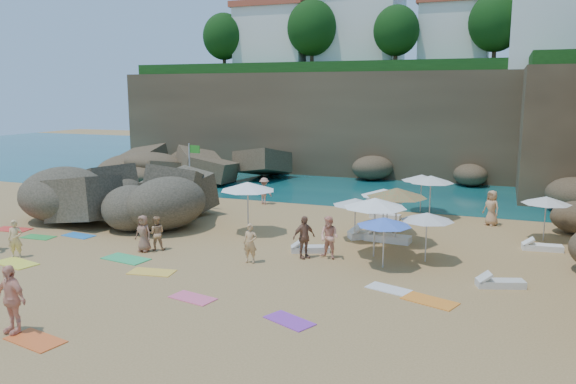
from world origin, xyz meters
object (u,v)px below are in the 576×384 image
(parasol_0, at_px, (388,196))
(person_stand_1, at_px, (156,233))
(person_stand_4, at_px, (492,208))
(person_stand_5, at_px, (166,183))
(person_stand_0, at_px, (15,239))
(parasol_1, at_px, (384,192))
(parasol_2, at_px, (422,178))
(person_stand_3, at_px, (304,237))
(person_stand_2, at_px, (264,191))
(lounger_0, at_px, (369,235))
(rock_outcrop, at_px, (130,216))
(flag_pole, at_px, (192,168))

(parasol_0, height_order, person_stand_1, parasol_0)
(person_stand_4, xyz_separation_m, person_stand_5, (-19.68, 1.37, -0.11))
(person_stand_0, bearing_deg, person_stand_5, 69.78)
(person_stand_0, bearing_deg, parasol_1, 7.20)
(parasol_2, height_order, person_stand_3, parasol_2)
(person_stand_2, bearing_deg, person_stand_0, 85.96)
(lounger_0, height_order, person_stand_4, person_stand_4)
(person_stand_1, bearing_deg, person_stand_4, -170.30)
(parasol_1, bearing_deg, parasol_0, -52.65)
(parasol_1, bearing_deg, person_stand_5, 162.88)
(rock_outcrop, relative_size, person_stand_3, 4.26)
(flag_pole, height_order, parasol_2, flag_pole)
(person_stand_0, relative_size, person_stand_1, 1.06)
(person_stand_4, bearing_deg, rock_outcrop, -128.75)
(lounger_0, bearing_deg, person_stand_4, 8.27)
(person_stand_0, distance_m, person_stand_2, 14.35)
(rock_outcrop, bearing_deg, person_stand_3, -18.99)
(parasol_1, height_order, lounger_0, parasol_1)
(parasol_0, bearing_deg, person_stand_1, -143.81)
(parasol_0, bearing_deg, parasol_1, 127.35)
(person_stand_0, distance_m, person_stand_1, 5.44)
(rock_outcrop, xyz_separation_m, person_stand_3, (11.09, -3.82, 0.85))
(lounger_0, distance_m, person_stand_2, 9.28)
(flag_pole, relative_size, parasol_2, 1.70)
(rock_outcrop, distance_m, lounger_0, 12.81)
(rock_outcrop, distance_m, flag_pole, 4.18)
(person_stand_0, bearing_deg, person_stand_1, 3.43)
(parasol_0, height_order, lounger_0, parasol_0)
(flag_pole, distance_m, lounger_0, 11.05)
(flag_pole, height_order, person_stand_3, flag_pole)
(parasol_1, bearing_deg, flag_pole, 174.48)
(flag_pole, xyz_separation_m, parasol_1, (10.89, -1.05, -0.48))
(parasol_0, xyz_separation_m, person_stand_0, (-12.98, -9.09, -1.00))
(rock_outcrop, height_order, parasol_1, parasol_1)
(rock_outcrop, distance_m, parasol_0, 13.57)
(rock_outcrop, bearing_deg, flag_pole, 48.98)
(person_stand_2, height_order, person_stand_3, person_stand_3)
(flag_pole, distance_m, parasol_0, 11.24)
(parasol_0, height_order, person_stand_3, parasol_0)
(person_stand_1, height_order, person_stand_2, person_stand_2)
(person_stand_0, xyz_separation_m, person_stand_5, (-2.23, 14.02, 0.00))
(lounger_0, bearing_deg, person_stand_0, 179.25)
(rock_outcrop, xyz_separation_m, person_stand_5, (-1.82, 6.15, 0.77))
(rock_outcrop, relative_size, person_stand_4, 4.16)
(rock_outcrop, bearing_deg, lounger_0, 0.96)
(person_stand_1, xyz_separation_m, person_stand_2, (0.30, 10.55, 0.06))
(parasol_2, relative_size, person_stand_1, 1.52)
(flag_pole, height_order, person_stand_0, flag_pole)
(parasol_1, relative_size, person_stand_4, 1.25)
(person_stand_5, bearing_deg, person_stand_0, -93.11)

